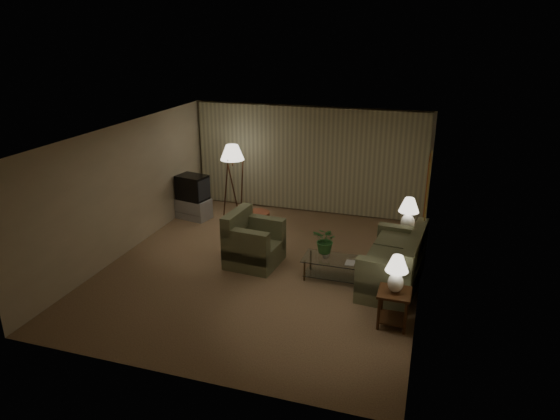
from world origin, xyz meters
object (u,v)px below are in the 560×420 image
(table_lamp_far, at_px, (409,212))
(coffee_table, at_px, (333,265))
(armchair, at_px, (254,244))
(sofa, at_px, (393,264))
(side_table_near, at_px, (394,302))
(floor_lamp, at_px, (233,179))
(crt_tv, at_px, (192,187))
(vase, at_px, (326,254))
(ottoman, at_px, (258,219))
(table_lamp_near, at_px, (397,271))
(tv_cabinet, at_px, (194,208))
(side_table_far, at_px, (406,240))

(table_lamp_far, relative_size, coffee_table, 0.63)
(coffee_table, bearing_deg, armchair, 174.37)
(sofa, bearing_deg, side_table_near, 12.22)
(side_table_near, bearing_deg, floor_lamp, 138.16)
(crt_tv, distance_m, vase, 4.37)
(coffee_table, bearing_deg, vase, 180.00)
(coffee_table, bearing_deg, table_lamp_far, 47.57)
(crt_tv, height_order, ottoman, crt_tv)
(table_lamp_far, height_order, crt_tv, table_lamp_far)
(table_lamp_near, relative_size, tv_cabinet, 0.70)
(sofa, relative_size, tv_cabinet, 2.33)
(sofa, relative_size, coffee_table, 1.84)
(coffee_table, height_order, floor_lamp, floor_lamp)
(table_lamp_far, bearing_deg, vase, -135.71)
(armchair, relative_size, crt_tv, 1.50)
(sofa, relative_size, side_table_near, 3.44)
(side_table_near, bearing_deg, side_table_far, 90.00)
(side_table_near, height_order, ottoman, side_table_near)
(sofa, xyz_separation_m, crt_tv, (-5.05, 2.01, 0.38))
(side_table_near, xyz_separation_m, tv_cabinet, (-5.20, 3.36, -0.16))
(tv_cabinet, relative_size, vase, 6.01)
(vase, bearing_deg, side_table_far, 44.29)
(armchair, height_order, side_table_near, armchair)
(tv_cabinet, bearing_deg, side_table_far, 3.16)
(side_table_near, bearing_deg, armchair, 153.81)
(armchair, bearing_deg, side_table_far, -62.58)
(side_table_far, xyz_separation_m, table_lamp_far, (-0.00, -0.00, 0.61))
(side_table_far, relative_size, crt_tv, 0.76)
(crt_tv, relative_size, ottoman, 1.42)
(sofa, distance_m, tv_cabinet, 5.44)
(ottoman, bearing_deg, floor_lamp, 145.79)
(side_table_far, bearing_deg, sofa, -96.84)
(table_lamp_near, bearing_deg, crt_tv, 147.12)
(armchair, relative_size, table_lamp_far, 1.68)
(coffee_table, xyz_separation_m, ottoman, (-2.24, 2.05, -0.09))
(coffee_table, bearing_deg, sofa, 5.27)
(table_lamp_far, distance_m, coffee_table, 1.97)
(armchair, distance_m, tv_cabinet, 3.04)
(coffee_table, height_order, ottoman, coffee_table)
(table_lamp_near, bearing_deg, side_table_near, -90.00)
(vase, bearing_deg, sofa, 4.63)
(coffee_table, relative_size, ottoman, 2.02)
(crt_tv, xyz_separation_m, floor_lamp, (0.86, 0.52, 0.15))
(armchair, xyz_separation_m, floor_lamp, (-1.47, 2.47, 0.52))
(side_table_near, xyz_separation_m, table_lamp_near, (0.00, 0.00, 0.56))
(floor_lamp, relative_size, ottoman, 3.25)
(armchair, relative_size, ottoman, 2.13)
(coffee_table, bearing_deg, side_table_near, -45.37)
(ottoman, xyz_separation_m, vase, (2.09, -2.05, 0.30))
(side_table_near, relative_size, crt_tv, 0.76)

